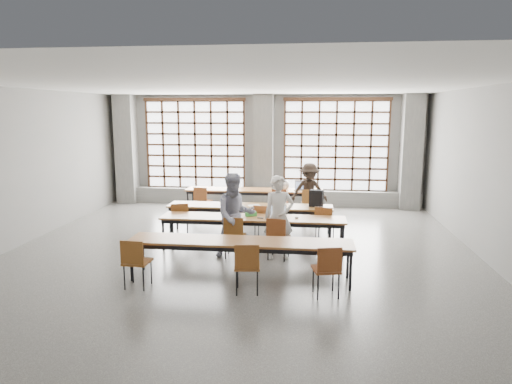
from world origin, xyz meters
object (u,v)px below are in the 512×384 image
phone (260,218)px  backpack (316,198)px  red_pouch (137,259)px  desk_row_a (254,191)px  chair_near_right (327,266)px  chair_back_left (202,199)px  chair_back_mid (280,201)px  student_female (235,215)px  desk_row_b (250,208)px  chair_near_left (135,258)px  chair_mid_left (180,217)px  desk_row_c (253,220)px  mouse (297,218)px  chair_front_right (277,234)px  plastic_bag (285,185)px  chair_near_mid (247,263)px  chair_mid_right (324,221)px  student_back (309,192)px  desk_row_d (240,244)px  chair_front_left (234,233)px  laptop_front (278,214)px  student_male (279,217)px  chair_back_right (309,201)px  chair_mid_centre (263,219)px

phone → backpack: backpack is taller
phone → red_pouch: phone is taller
desk_row_a → chair_near_right: chair_near_right is taller
desk_row_a → chair_back_left: chair_back_left is taller
desk_row_a → chair_back_mid: 1.02m
chair_near_right → student_female: (-1.82, 1.94, 0.34)m
desk_row_a → chair_back_left: bearing=-156.0°
desk_row_b → chair_near_left: (-1.48, -3.67, -0.13)m
chair_mid_left → chair_near_right: size_ratio=1.00×
desk_row_c → mouse: (0.95, -0.02, 0.08)m
desk_row_b → phone: bearing=-73.1°
desk_row_b → chair_near_right: 4.06m
chair_front_right → chair_near_left: bearing=-141.5°
chair_back_mid → chair_near_left: same height
desk_row_c → chair_front_right: size_ratio=4.55×
plastic_bag → red_pouch: (-2.20, -5.90, -0.37)m
chair_near_mid → mouse: (0.74, 2.42, 0.21)m
chair_back_left → chair_mid_right: (3.37, -2.26, 0.00)m
student_back → plastic_bag: bearing=129.4°
desk_row_d → red_pouch: desk_row_d is taller
chair_front_left → chair_near_left: size_ratio=1.00×
desk_row_c → student_back: student_back is taller
chair_near_mid → laptop_front: size_ratio=2.34×
desk_row_b → student_back: 2.27m
chair_front_left → chair_front_right: bearing=0.1°
chair_mid_left → chair_front_right: bearing=-27.1°
desk_row_a → student_male: (1.00, -3.98, 0.19)m
plastic_bag → chair_front_right: bearing=-88.9°
desk_row_b → student_male: student_male is taller
backpack → student_back: bearing=107.9°
student_male → plastic_bag: size_ratio=6.00×
chair_near_mid → chair_back_left: bearing=110.9°
student_male → phone: bearing=119.2°
desk_row_a → chair_near_right: 6.23m
desk_row_c → plastic_bag: size_ratio=13.99×
chair_back_left → chair_near_right: bearing=-57.9°
student_female → student_male: bearing=-20.9°
desk_row_c → backpack: bearing=42.7°
plastic_bag → chair_near_left: bearing=-110.2°
chair_back_right → mouse: chair_back_right is taller
chair_mid_right → phone: 1.56m
desk_row_d → chair_mid_centre: (0.16, 2.41, -0.13)m
student_female → plastic_bag: size_ratio=6.11×
chair_back_left → chair_mid_right: size_ratio=1.00×
desk_row_c → chair_near_mid: chair_near_mid is taller
chair_mid_left → chair_near_right: (3.32, -3.04, 0.00)m
chair_front_right → chair_back_left: bearing=124.5°
chair_near_right → plastic_bag: plastic_bag is taller
desk_row_c → chair_front_left: (-0.30, -0.63, -0.13)m
mouse → chair_back_mid: bearing=100.9°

